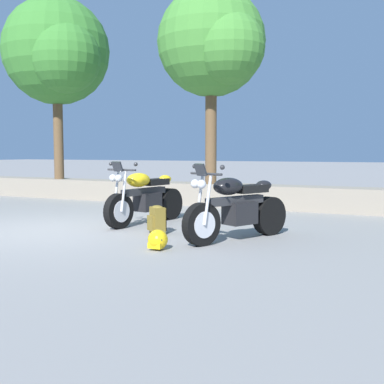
{
  "coord_description": "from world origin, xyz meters",
  "views": [
    {
      "loc": [
        5.72,
        -6.16,
        1.34
      ],
      "look_at": [
        2.19,
        1.2,
        0.65
      ],
      "focal_mm": 44.36,
      "sensor_mm": 36.0,
      "label": 1
    }
  ],
  "objects": [
    {
      "name": "leafy_tree_mid_left",
      "position": [
        1.18,
        4.55,
        3.93
      ],
      "size": [
        2.76,
        2.63,
        4.76
      ],
      "color": "brown",
      "rests_on": "stone_wall"
    },
    {
      "name": "rider_helmet",
      "position": [
        2.51,
        -0.58,
        0.14
      ],
      "size": [
        0.28,
        0.28,
        0.28
      ],
      "color": "yellow",
      "rests_on": "ground"
    },
    {
      "name": "ground_plane",
      "position": [
        0.0,
        0.0,
        0.0
      ],
      "size": [
        120.0,
        120.0,
        0.0
      ],
      "primitive_type": "plane",
      "color": "gray"
    },
    {
      "name": "leafy_tree_far_left",
      "position": [
        -3.7,
        4.64,
        4.16
      ],
      "size": [
        3.2,
        3.05,
        5.22
      ],
      "color": "brown",
      "rests_on": "stone_wall"
    },
    {
      "name": "motorcycle_black_centre",
      "position": [
        3.24,
        0.57,
        0.49
      ],
      "size": [
        1.1,
        1.93,
        1.18
      ],
      "color": "black",
      "rests_on": "ground"
    },
    {
      "name": "motorcycle_yellow_near_left",
      "position": [
        1.12,
        1.39,
        0.49
      ],
      "size": [
        0.7,
        2.06,
        1.18
      ],
      "color": "black",
      "rests_on": "ground"
    },
    {
      "name": "stone_wall",
      "position": [
        0.0,
        4.8,
        0.28
      ],
      "size": [
        36.0,
        0.8,
        0.55
      ],
      "primitive_type": "cube",
      "color": "gray",
      "rests_on": "ground"
    },
    {
      "name": "rider_backpack",
      "position": [
        1.87,
        0.53,
        0.24
      ],
      "size": [
        0.35,
        0.35,
        0.47
      ],
      "color": "brown",
      "rests_on": "ground"
    }
  ]
}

